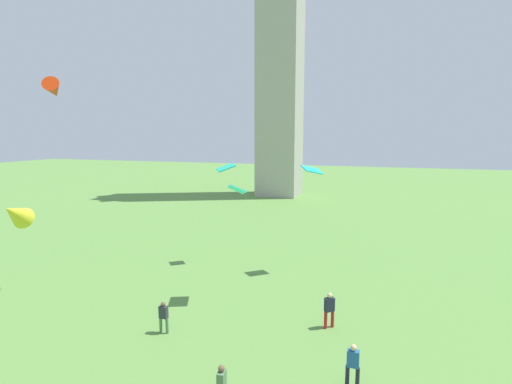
{
  "coord_description": "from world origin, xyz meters",
  "views": [
    {
      "loc": [
        5.61,
        -2.17,
        9.75
      ],
      "look_at": [
        -2.26,
        21.46,
        6.06
      ],
      "focal_mm": 27.56,
      "sensor_mm": 36.0,
      "label": 1
    }
  ],
  "objects_px": {
    "monument_obelisk": "(281,23)",
    "person_1": "(353,363)",
    "person_2": "(164,315)",
    "kite_flying_5": "(15,213)",
    "kite_flying_0": "(312,170)",
    "person_0": "(329,308)",
    "kite_flying_1": "(237,189)",
    "person_3": "(222,384)",
    "kite_flying_4": "(226,167)",
    "kite_flying_3": "(54,90)"
  },
  "relations": [
    {
      "from": "monument_obelisk",
      "to": "person_1",
      "type": "relative_size",
      "value": 30.04
    },
    {
      "from": "person_2",
      "to": "kite_flying_5",
      "type": "relative_size",
      "value": 0.61
    },
    {
      "from": "kite_flying_0",
      "to": "person_1",
      "type": "bearing_deg",
      "value": 66.24
    },
    {
      "from": "monument_obelisk",
      "to": "kite_flying_5",
      "type": "xyz_separation_m",
      "value": [
        -4.84,
        -43.22,
        -21.36
      ]
    },
    {
      "from": "person_0",
      "to": "kite_flying_1",
      "type": "bearing_deg",
      "value": 122.21
    },
    {
      "from": "person_3",
      "to": "person_2",
      "type": "bearing_deg",
      "value": 43.96
    },
    {
      "from": "person_0",
      "to": "person_3",
      "type": "height_order",
      "value": "person_0"
    },
    {
      "from": "monument_obelisk",
      "to": "person_0",
      "type": "height_order",
      "value": "monument_obelisk"
    },
    {
      "from": "kite_flying_0",
      "to": "kite_flying_4",
      "type": "xyz_separation_m",
      "value": [
        -6.47,
        0.15,
        -0.03
      ]
    },
    {
      "from": "person_1",
      "to": "monument_obelisk",
      "type": "bearing_deg",
      "value": 109.76
    },
    {
      "from": "person_0",
      "to": "person_1",
      "type": "relative_size",
      "value": 1.05
    },
    {
      "from": "monument_obelisk",
      "to": "person_3",
      "type": "distance_m",
      "value": 56.21
    },
    {
      "from": "monument_obelisk",
      "to": "kite_flying_4",
      "type": "height_order",
      "value": "monument_obelisk"
    },
    {
      "from": "kite_flying_1",
      "to": "kite_flying_3",
      "type": "distance_m",
      "value": 13.56
    },
    {
      "from": "person_1",
      "to": "kite_flying_1",
      "type": "xyz_separation_m",
      "value": [
        -7.18,
        6.26,
        5.61
      ]
    },
    {
      "from": "kite_flying_0",
      "to": "kite_flying_4",
      "type": "relative_size",
      "value": 1.0
    },
    {
      "from": "person_3",
      "to": "kite_flying_5",
      "type": "distance_m",
      "value": 17.37
    },
    {
      "from": "person_2",
      "to": "kite_flying_5",
      "type": "distance_m",
      "value": 11.86
    },
    {
      "from": "person_0",
      "to": "person_2",
      "type": "bearing_deg",
      "value": 161.89
    },
    {
      "from": "kite_flying_3",
      "to": "kite_flying_0",
      "type": "bearing_deg",
      "value": 172.54
    },
    {
      "from": "person_2",
      "to": "kite_flying_4",
      "type": "bearing_deg",
      "value": 96.29
    },
    {
      "from": "kite_flying_1",
      "to": "kite_flying_3",
      "type": "bearing_deg",
      "value": 63.26
    },
    {
      "from": "person_2",
      "to": "kite_flying_5",
      "type": "height_order",
      "value": "kite_flying_5"
    },
    {
      "from": "person_0",
      "to": "person_3",
      "type": "bearing_deg",
      "value": -151.22
    },
    {
      "from": "kite_flying_0",
      "to": "kite_flying_5",
      "type": "bearing_deg",
      "value": -11.43
    },
    {
      "from": "kite_flying_1",
      "to": "kite_flying_4",
      "type": "height_order",
      "value": "kite_flying_4"
    },
    {
      "from": "kite_flying_4",
      "to": "kite_flying_5",
      "type": "xyz_separation_m",
      "value": [
        -9.74,
        -9.6,
        -2.26
      ]
    },
    {
      "from": "kite_flying_3",
      "to": "kite_flying_5",
      "type": "bearing_deg",
      "value": 42.53
    },
    {
      "from": "person_2",
      "to": "monument_obelisk",
      "type": "bearing_deg",
      "value": 97.63
    },
    {
      "from": "person_3",
      "to": "kite_flying_4",
      "type": "relative_size",
      "value": 1.04
    },
    {
      "from": "kite_flying_0",
      "to": "kite_flying_1",
      "type": "bearing_deg",
      "value": 20.78
    },
    {
      "from": "monument_obelisk",
      "to": "kite_flying_4",
      "type": "distance_m",
      "value": 38.98
    },
    {
      "from": "person_2",
      "to": "kite_flying_3",
      "type": "height_order",
      "value": "kite_flying_3"
    },
    {
      "from": "kite_flying_1",
      "to": "kite_flying_0",
      "type": "bearing_deg",
      "value": -56.87
    },
    {
      "from": "person_3",
      "to": "kite_flying_3",
      "type": "distance_m",
      "value": 20.8
    },
    {
      "from": "kite_flying_0",
      "to": "kite_flying_1",
      "type": "relative_size",
      "value": 1.01
    },
    {
      "from": "kite_flying_3",
      "to": "kite_flying_5",
      "type": "relative_size",
      "value": 0.77
    },
    {
      "from": "person_3",
      "to": "person_1",
      "type": "bearing_deg",
      "value": -63.26
    },
    {
      "from": "person_0",
      "to": "kite_flying_5",
      "type": "relative_size",
      "value": 0.7
    },
    {
      "from": "person_2",
      "to": "kite_flying_1",
      "type": "xyz_separation_m",
      "value": [
        2.01,
        4.9,
        5.69
      ]
    },
    {
      "from": "kite_flying_5",
      "to": "person_2",
      "type": "bearing_deg",
      "value": -26.83
    },
    {
      "from": "monument_obelisk",
      "to": "person_3",
      "type": "height_order",
      "value": "monument_obelisk"
    },
    {
      "from": "person_1",
      "to": "person_2",
      "type": "distance_m",
      "value": 9.29
    },
    {
      "from": "person_0",
      "to": "kite_flying_1",
      "type": "distance_m",
      "value": 8.14
    },
    {
      "from": "person_1",
      "to": "kite_flying_1",
      "type": "height_order",
      "value": "kite_flying_1"
    },
    {
      "from": "kite_flying_3",
      "to": "kite_flying_4",
      "type": "height_order",
      "value": "kite_flying_3"
    },
    {
      "from": "kite_flying_3",
      "to": "kite_flying_4",
      "type": "relative_size",
      "value": 1.26
    },
    {
      "from": "person_1",
      "to": "person_2",
      "type": "bearing_deg",
      "value": 172.95
    },
    {
      "from": "monument_obelisk",
      "to": "person_2",
      "type": "xyz_separation_m",
      "value": [
        6.18,
        -44.79,
        -25.46
      ]
    },
    {
      "from": "person_0",
      "to": "kite_flying_3",
      "type": "bearing_deg",
      "value": 135.85
    }
  ]
}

